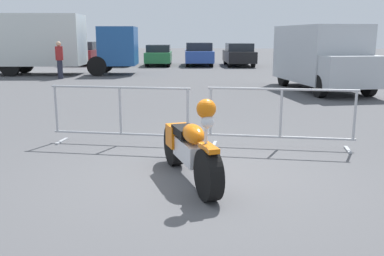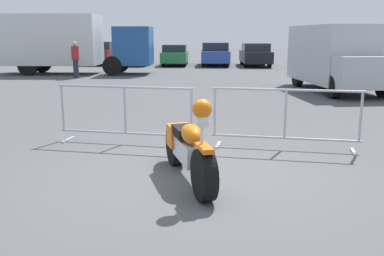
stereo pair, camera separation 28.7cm
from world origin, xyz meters
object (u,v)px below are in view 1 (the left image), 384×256
motorcycle (189,147)px  parked_car_green (159,55)px  delivery_van (321,56)px  pedestrian (59,59)px  crowd_barrier_near (120,114)px  parked_car_black (239,54)px  box_truck (50,42)px  crowd_barrier_far (281,117)px  parked_car_silver (120,54)px  parked_car_blue (199,54)px  parked_car_maroon (84,53)px

motorcycle → parked_car_green: size_ratio=0.50×
delivery_van → pedestrian: size_ratio=3.15×
crowd_barrier_near → delivery_van: (5.22, 8.51, 0.68)m
delivery_van → parked_car_black: 12.65m
crowd_barrier_near → box_truck: (-7.09, 13.72, 1.08)m
pedestrian → parked_car_black: bearing=150.7°
box_truck → crowd_barrier_near: bearing=-69.3°
crowd_barrier_far → parked_car_green: bearing=105.2°
parked_car_silver → parked_car_blue: parked_car_blue is taller
motorcycle → parked_car_blue: bearing=160.9°
motorcycle → parked_car_black: bearing=154.3°
motorcycle → parked_car_black: parked_car_black is taller
pedestrian → parked_car_green: bearing=173.9°
parked_car_black → motorcycle: bearing=171.1°
parked_car_blue → pedestrian: size_ratio=2.69×
box_truck → delivery_van: box_truck is taller
delivery_van → parked_car_blue: size_ratio=1.17×
crowd_barrier_near → parked_car_blue: parked_car_blue is taller
parked_car_blue → pedestrian: (-5.67, -9.35, 0.17)m
motorcycle → crowd_barrier_near: 2.34m
box_truck → parked_car_green: (4.34, 6.95, -0.95)m
crowd_barrier_far → parked_car_maroon: 23.87m
delivery_van → parked_car_silver: 16.20m
crowd_barrier_near → box_truck: box_truck is taller
motorcycle → crowd_barrier_far: motorcycle is taller
crowd_barrier_near → crowd_barrier_far: (2.87, 0.00, 0.00)m
motorcycle → parked_car_silver: bearing=173.7°
parked_car_maroon → parked_car_silver: parked_car_maroon is taller
delivery_van → parked_car_maroon: delivery_van is taller
delivery_van → parked_car_green: 14.55m
motorcycle → delivery_van: size_ratio=0.39×
box_truck → parked_car_green: bearing=51.4°
parked_car_green → parked_car_blue: bearing=-90.9°
delivery_van → parked_car_black: delivery_van is taller
delivery_van → parked_car_silver: (-10.60, 12.24, -0.49)m
parked_car_silver → parked_car_blue: size_ratio=1.00×
box_truck → parked_car_maroon: 7.64m
box_truck → pedestrian: 2.61m
parked_car_green → parked_car_maroon: bearing=77.4°
motorcycle → box_truck: size_ratio=0.26×
motorcycle → pedestrian: (-7.24, 13.41, 0.45)m
parked_car_green → motorcycle: bearing=-175.7°
motorcycle → parked_car_maroon: size_ratio=0.44×
crowd_barrier_near → parked_car_maroon: bearing=110.6°
parked_car_silver → parked_car_black: 7.87m
parked_car_blue → pedestrian: pedestrian is taller
delivery_van → pedestrian: (-11.02, 3.05, -0.32)m
box_truck → parked_car_silver: (1.72, 7.04, -0.88)m
box_truck → pedestrian: box_truck is taller
motorcycle → parked_car_silver: parked_car_silver is taller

